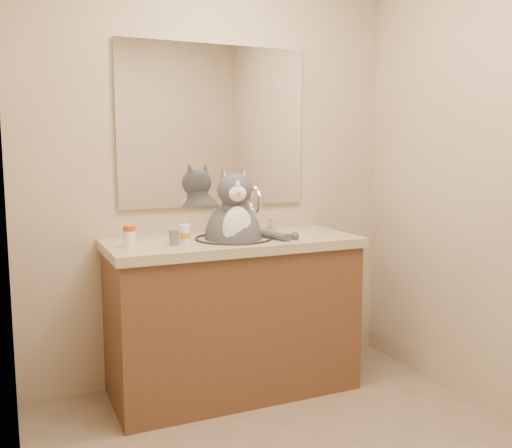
# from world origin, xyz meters

# --- Properties ---
(room) EXTENTS (2.22, 2.52, 2.42)m
(room) POSITION_xyz_m (0.00, 0.00, 1.20)
(room) COLOR #82715A
(room) RESTS_ON ground
(vanity) EXTENTS (1.34, 0.59, 1.12)m
(vanity) POSITION_xyz_m (0.00, 0.96, 0.44)
(vanity) COLOR brown
(vanity) RESTS_ON ground
(mirror) EXTENTS (1.10, 0.02, 0.90)m
(mirror) POSITION_xyz_m (0.00, 1.24, 1.45)
(mirror) COLOR white
(mirror) RESTS_ON room
(shower_curtain) EXTENTS (0.02, 1.30, 1.93)m
(shower_curtain) POSITION_xyz_m (-1.05, 0.10, 1.03)
(shower_curtain) COLOR beige
(shower_curtain) RESTS_ON ground
(cat) EXTENTS (0.42, 0.40, 0.60)m
(cat) POSITION_xyz_m (-0.00, 0.94, 0.88)
(cat) COLOR #46464B
(cat) RESTS_ON vanity
(pill_bottle_redcap) EXTENTS (0.07, 0.07, 0.11)m
(pill_bottle_redcap) POSITION_xyz_m (-0.56, 0.91, 0.90)
(pill_bottle_redcap) COLOR white
(pill_bottle_redcap) RESTS_ON vanity
(pill_bottle_orange) EXTENTS (0.06, 0.06, 0.09)m
(pill_bottle_orange) POSITION_xyz_m (-0.27, 0.93, 0.90)
(pill_bottle_orange) COLOR white
(pill_bottle_orange) RESTS_ON vanity
(grey_canister) EXTENTS (0.06, 0.06, 0.08)m
(grey_canister) POSITION_xyz_m (-0.34, 0.89, 0.89)
(grey_canister) COLOR slate
(grey_canister) RESTS_ON vanity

